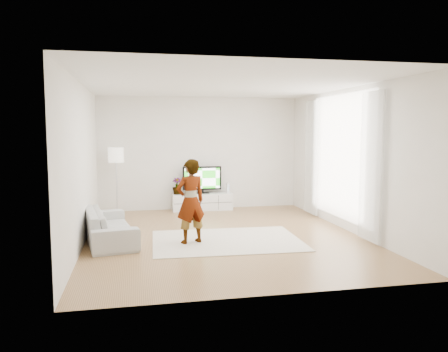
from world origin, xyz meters
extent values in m
plane|color=#A37C49|center=(0.00, 0.00, 0.00)|extent=(6.00, 6.00, 0.00)
plane|color=white|center=(0.00, 0.00, 2.80)|extent=(6.00, 6.00, 0.00)
cube|color=white|center=(-2.50, 0.00, 1.40)|extent=(0.02, 6.00, 2.80)
cube|color=white|center=(2.50, 0.00, 1.40)|extent=(0.02, 6.00, 2.80)
cube|color=white|center=(0.00, 3.00, 1.40)|extent=(5.00, 0.02, 2.80)
cube|color=white|center=(0.00, -3.00, 1.40)|extent=(5.00, 0.02, 2.80)
cube|color=white|center=(2.48, 0.30, 1.45)|extent=(0.01, 2.60, 2.50)
cube|color=white|center=(2.40, -1.00, 1.35)|extent=(0.04, 0.70, 2.60)
cube|color=white|center=(2.40, 1.60, 1.35)|extent=(0.04, 0.70, 2.60)
cube|color=white|center=(0.02, 2.77, 0.21)|extent=(1.48, 0.42, 0.42)
cube|color=black|center=(0.02, 2.55, 0.21)|extent=(1.44, 0.00, 0.01)
cube|color=black|center=(-0.35, 2.55, 0.21)|extent=(0.01, 0.00, 0.37)
cube|color=black|center=(0.39, 2.55, 0.21)|extent=(0.01, 0.00, 0.37)
cube|color=black|center=(0.02, 2.79, 0.43)|extent=(0.34, 0.19, 0.02)
cube|color=black|center=(0.02, 2.79, 0.47)|extent=(0.07, 0.04, 0.07)
cube|color=black|center=(0.02, 2.79, 0.80)|extent=(0.96, 0.05, 0.58)
cube|color=green|center=(0.02, 2.76, 0.80)|extent=(0.88, 0.01, 0.50)
cube|color=white|center=(0.67, 2.77, 0.54)|extent=(0.07, 0.18, 0.24)
cube|color=#4CB2FF|center=(0.67, 2.67, 0.56)|extent=(0.01, 0.00, 0.13)
imported|color=#3F7238|center=(-0.61, 2.77, 0.62)|extent=(0.29, 0.29, 0.40)
cube|color=beige|center=(-0.01, -0.34, 0.01)|extent=(2.70, 2.00, 0.01)
imported|color=#334772|center=(-0.67, -0.39, 0.75)|extent=(0.62, 0.51, 1.47)
imported|color=#B4B3AF|center=(-2.08, 0.07, 0.29)|extent=(1.08, 2.06, 0.57)
cylinder|color=silver|center=(-2.04, 2.61, 0.01)|extent=(0.27, 0.27, 0.02)
cylinder|color=silver|center=(-2.04, 2.61, 0.63)|extent=(0.04, 0.04, 1.22)
cylinder|color=white|center=(-2.04, 2.61, 1.41)|extent=(0.35, 0.35, 0.34)
camera|label=1|loc=(-1.60, -7.86, 1.98)|focal=35.00mm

